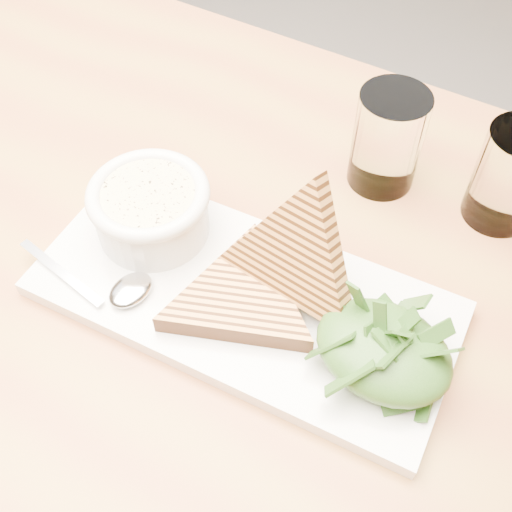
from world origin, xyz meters
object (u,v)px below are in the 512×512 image
Objects in this scene: soup_bowl at (152,215)px; glass_near at (387,140)px; platter at (244,298)px; glass_far at (510,177)px; table_top at (152,305)px.

soup_bowl is 0.99× the size of glass_near.
glass_near reaches higher than platter.
glass_near is 1.03× the size of glass_far.
glass_near reaches higher than table_top.
glass_near reaches higher than soup_bowl.
glass_far is at bearing 50.95° from table_top.
table_top is at bearing -129.05° from glass_far.
glass_near is at bearing 55.04° from soup_bowl.
soup_bowl is at bearing -139.34° from glass_far.
table_top is 11.88× the size of soup_bowl.
soup_bowl is (-0.12, 0.01, 0.03)m from platter.
table_top is at bearing -152.49° from platter.
table_top is 12.11× the size of glass_far.
platter is 3.56× the size of soup_bowl.
soup_bowl is 1.02× the size of glass_far.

